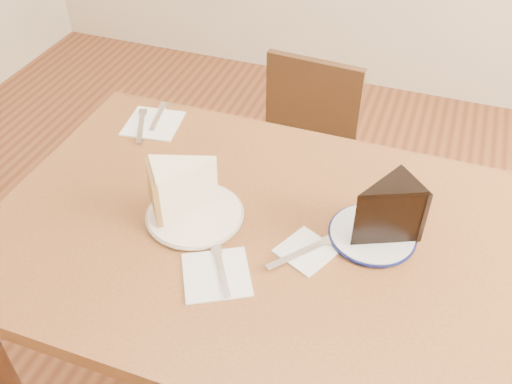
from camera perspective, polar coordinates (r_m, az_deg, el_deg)
The scene contains 13 objects.
table at distance 1.31m, azimuth 0.71°, elevation -7.04°, with size 1.20×0.80×0.75m.
chair_far at distance 1.92m, azimuth 4.13°, elevation 2.48°, with size 0.41×0.41×0.77m.
plate_cream at distance 1.27m, azimuth -6.12°, elevation -2.26°, with size 0.21×0.21×0.01m, color white.
plate_navy at distance 1.25m, azimuth 11.54°, elevation -4.18°, with size 0.18×0.18×0.01m, color white.
carrot_cake at distance 1.25m, azimuth -6.91°, elevation 0.56°, with size 0.10×0.14×0.11m, color #F1E3C7, non-canonical shape.
chocolate_cake at distance 1.19m, azimuth 12.44°, elevation -2.19°, with size 0.09×0.13×0.13m, color black, non-canonical shape.
napkin_cream at distance 1.15m, azimuth -3.97°, elevation -8.25°, with size 0.13×0.13×0.00m, color white.
napkin_navy at distance 1.20m, azimuth 5.03°, elevation -5.90°, with size 0.10×0.10×0.00m, color white.
napkin_spare at distance 1.58m, azimuth -10.23°, elevation 6.77°, with size 0.14×0.14×0.00m, color white.
fork_cream at distance 1.15m, azimuth -3.49°, elevation -7.83°, with size 0.01×0.14×0.00m, color silver.
knife_navy at distance 1.19m, azimuth 4.59°, elevation -6.05°, with size 0.02×0.17×0.00m, color silver.
fork_spare at distance 1.60m, azimuth -9.75°, elevation 7.45°, with size 0.01×0.14×0.00m, color silver.
knife_spare at distance 1.57m, azimuth -11.42°, elevation 6.49°, with size 0.01×0.16×0.00m, color silver.
Camera 1 is at (0.28, -0.83, 1.62)m, focal length 40.00 mm.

